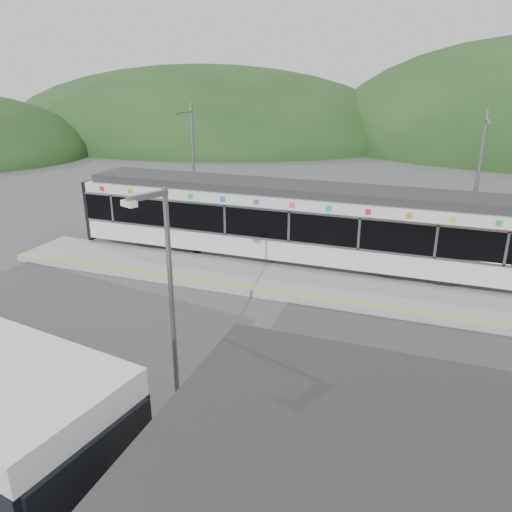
% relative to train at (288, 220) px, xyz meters
% --- Properties ---
extents(ground, '(120.00, 120.00, 0.00)m').
position_rel_train_xyz_m(ground, '(0.90, -6.00, -2.06)').
color(ground, '#4C4C4F').
rests_on(ground, ground).
extents(hills, '(146.00, 149.00, 26.00)m').
position_rel_train_xyz_m(hills, '(7.09, -0.71, -2.06)').
color(hills, '#1E3D19').
rests_on(hills, ground).
extents(platform, '(26.00, 3.20, 0.30)m').
position_rel_train_xyz_m(platform, '(0.90, -2.70, -1.91)').
color(platform, '#9E9E99').
rests_on(platform, ground).
extents(yellow_line, '(26.00, 0.10, 0.01)m').
position_rel_train_xyz_m(yellow_line, '(0.90, -4.00, -1.76)').
color(yellow_line, yellow).
rests_on(yellow_line, platform).
extents(train, '(20.44, 3.01, 3.74)m').
position_rel_train_xyz_m(train, '(0.00, 0.00, 0.00)').
color(train, black).
rests_on(train, ground).
extents(catenary_mast_west, '(0.18, 1.80, 7.00)m').
position_rel_train_xyz_m(catenary_mast_west, '(-6.10, 2.56, 1.58)').
color(catenary_mast_west, slate).
rests_on(catenary_mast_west, ground).
extents(catenary_mast_east, '(0.18, 1.80, 7.00)m').
position_rel_train_xyz_m(catenary_mast_east, '(7.90, 2.56, 1.58)').
color(catenary_mast_east, slate).
rests_on(catenary_mast_east, ground).
extents(lamp_post, '(0.49, 1.12, 6.07)m').
position_rel_train_xyz_m(lamp_post, '(0.78, -12.21, 1.56)').
color(lamp_post, slate).
rests_on(lamp_post, ground).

